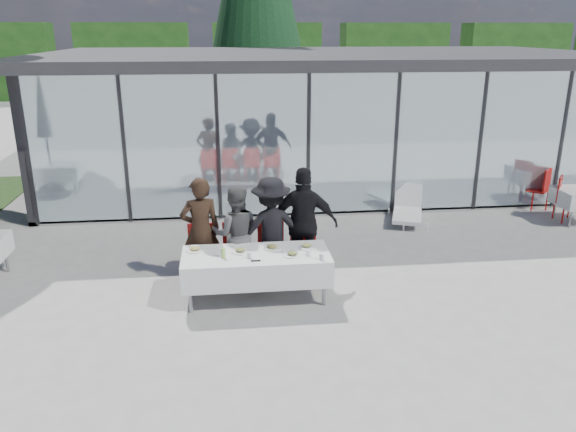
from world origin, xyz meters
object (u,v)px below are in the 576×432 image
object	(u,v)px
folded_eyeglasses	(256,261)
diner_d	(304,223)
diner_chair_c	(271,248)
diner_chair_a	(202,251)
diner_a	(201,231)
plate_a	(195,249)
diner_c	(271,229)
lounger	(408,208)
diner_b	(236,234)
plate_d	(307,246)
spare_chair_b	(541,187)
juice_bottle	(223,253)
dining_table	(256,266)
diner_chair_b	(236,249)
plate_extra	(292,254)
plate_b	(240,251)
diner_chair_d	(304,246)
spare_chair_a	(564,197)
plate_c	(272,247)

from	to	relation	value
folded_eyeglasses	diner_d	bearing A→B (deg)	49.87
diner_chair_c	diner_chair_a	bearing A→B (deg)	180.00
diner_a	plate_a	size ratio (longest dim) A/B	6.40
diner_c	diner_d	world-z (taller)	diner_d
diner_chair_a	diner_c	size ratio (longest dim) A/B	0.56
lounger	diner_b	bearing A→B (deg)	-144.71
diner_chair_c	plate_d	xyz separation A→B (m)	(0.52, -0.59, 0.24)
diner_d	spare_chair_b	distance (m)	6.78
plate_a	folded_eyeglasses	xyz separation A→B (m)	(0.92, -0.52, -0.02)
plate_a	juice_bottle	xyz separation A→B (m)	(0.44, -0.33, 0.05)
diner_chair_a	diner_chair_c	size ratio (longest dim) A/B	1.00
dining_table	diner_chair_b	xyz separation A→B (m)	(-0.28, 0.75, -0.00)
diner_chair_a	diner_chair_c	bearing A→B (deg)	0.00
plate_d	diner_b	bearing A→B (deg)	152.23
diner_c	diner_chair_b	bearing A→B (deg)	-8.35
diner_chair_a	diner_b	xyz separation A→B (m)	(0.57, -0.02, 0.28)
diner_chair_a	plate_extra	bearing A→B (deg)	-32.47
diner_chair_c	dining_table	bearing A→B (deg)	-111.61
diner_chair_b	plate_a	size ratio (longest dim) A/B	3.49
plate_extra	folded_eyeglasses	world-z (taller)	plate_extra
diner_chair_a	plate_a	bearing A→B (deg)	-98.86
juice_bottle	lounger	distance (m)	5.41
diner_a	diner_d	bearing A→B (deg)	168.81
plate_b	juice_bottle	distance (m)	0.33
diner_chair_d	folded_eyeglasses	world-z (taller)	diner_chair_d
plate_extra	plate_a	bearing A→B (deg)	166.26
dining_table	diner_a	distance (m)	1.18
diner_b	spare_chair_a	world-z (taller)	diner_b
lounger	plate_c	bearing A→B (deg)	-135.09
plate_a	spare_chair_b	xyz separation A→B (m)	(7.79, 3.63, -0.24)
diner_d	plate_a	bearing A→B (deg)	28.09
dining_table	diner_chair_a	world-z (taller)	diner_chair_a
diner_chair_a	plate_extra	xyz separation A→B (m)	(1.40, -0.89, 0.24)
dining_table	lounger	world-z (taller)	dining_table
diner_c	plate_a	size ratio (longest dim) A/B	6.27
plate_c	spare_chair_a	xyz separation A→B (m)	(6.65, 2.86, -0.24)
diner_chair_d	spare_chair_a	bearing A→B (deg)	20.65
juice_bottle	folded_eyeglasses	world-z (taller)	juice_bottle
diner_b	folded_eyeglasses	xyz separation A→B (m)	(0.26, -1.03, -0.06)
dining_table	plate_extra	xyz separation A→B (m)	(0.54, -0.14, 0.24)
diner_c	lounger	world-z (taller)	diner_c
diner_d	juice_bottle	xyz separation A→B (m)	(-1.34, -0.84, -0.12)
diner_a	plate_extra	size ratio (longest dim) A/B	6.40
dining_table	diner_chair_c	distance (m)	0.81
diner_d	plate_extra	size ratio (longest dim) A/B	6.80
dining_table	folded_eyeglasses	size ratio (longest dim) A/B	16.14
diner_chair_c	diner_b	bearing A→B (deg)	-178.43
diner_chair_d	diner_d	bearing A→B (deg)	-90.00
diner_chair_d	diner_chair_c	bearing A→B (deg)	180.00
diner_chair_a	plate_d	bearing A→B (deg)	-19.58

